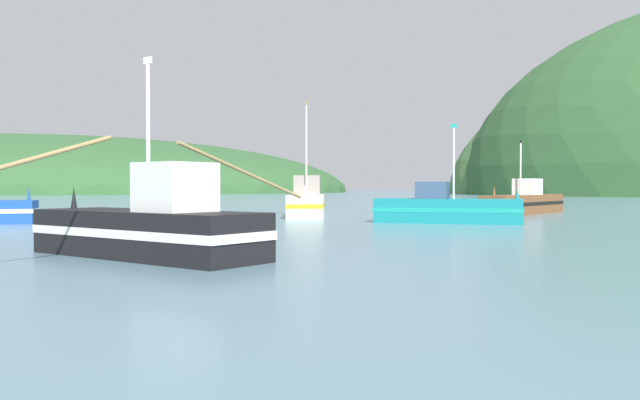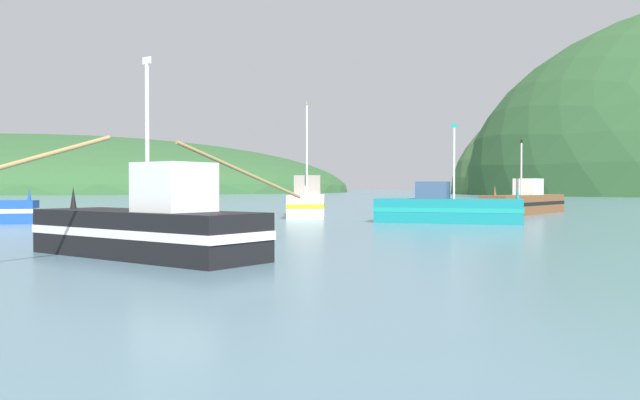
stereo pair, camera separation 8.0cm
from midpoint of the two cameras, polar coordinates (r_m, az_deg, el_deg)
name	(u,v)px [view 2 (the right image)]	position (r m, az deg, el deg)	size (l,w,h in m)	color
hill_far_left	(40,192)	(240.45, -22.77, 0.63)	(205.41, 164.32, 36.79)	#2D562D
hill_mid_left	(640,194)	(189.48, 25.67, 0.47)	(96.55, 77.24, 61.19)	#47703D
fishing_boat_black	(148,228)	(19.89, -14.33, -2.29)	(9.46, 10.98, 5.77)	black
fishing_boat_teal	(447,209)	(37.73, 10.85, -0.73)	(8.37, 5.04, 5.49)	#147F84
fishing_boat_brown	(525,203)	(50.63, 17.16, -0.22)	(9.31, 10.23, 5.34)	brown
fishing_boat_white	(307,203)	(44.24, -1.05, -0.24)	(2.90, 7.14, 7.58)	white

